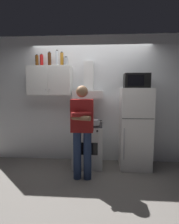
{
  "coord_description": "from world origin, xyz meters",
  "views": [
    {
      "loc": [
        0.26,
        -3.5,
        1.58
      ],
      "look_at": [
        0.0,
        0.0,
        1.15
      ],
      "focal_mm": 30.12,
      "sensor_mm": 36.0,
      "label": 1
    }
  ],
  "objects": [
    {
      "name": "refrigerator",
      "position": [
        0.9,
        0.25,
        0.8
      ],
      "size": [
        0.6,
        0.62,
        1.6
      ],
      "color": "white",
      "rests_on": "ground_plane"
    },
    {
      "name": "bottle_beer_brown",
      "position": [
        -1.13,
        0.41,
        2.16
      ],
      "size": [
        0.07,
        0.07,
        0.24
      ],
      "color": "brown",
      "rests_on": "upper_cabinet"
    },
    {
      "name": "bottle_vodka_clear",
      "position": [
        -0.69,
        0.39,
        2.2
      ],
      "size": [
        0.07,
        0.07,
        0.32
      ],
      "color": "silver",
      "rests_on": "upper_cabinet"
    },
    {
      "name": "microwave",
      "position": [
        0.9,
        0.27,
        1.74
      ],
      "size": [
        0.48,
        0.37,
        0.28
      ],
      "color": "black",
      "rests_on": "refrigerator"
    },
    {
      "name": "bottle_soda_red",
      "position": [
        -1.03,
        0.41,
        2.17
      ],
      "size": [
        0.07,
        0.07,
        0.25
      ],
      "color": "red",
      "rests_on": "upper_cabinet"
    },
    {
      "name": "bottle_rum_dark",
      "position": [
        -0.85,
        0.38,
        2.19
      ],
      "size": [
        0.07,
        0.07,
        0.29
      ],
      "color": "#47230F",
      "rests_on": "upper_cabinet"
    },
    {
      "name": "bottle_liquor_amber",
      "position": [
        -0.6,
        0.41,
        2.19
      ],
      "size": [
        0.07,
        0.07,
        0.29
      ],
      "color": "#B7721E",
      "rests_on": "upper_cabinet"
    },
    {
      "name": "ground_plane",
      "position": [
        0.0,
        0.0,
        0.0
      ],
      "size": [
        7.0,
        7.0,
        0.0
      ],
      "primitive_type": "plane",
      "color": "slate"
    },
    {
      "name": "person_standing",
      "position": [
        -0.1,
        -0.36,
        0.9
      ],
      "size": [
        0.38,
        0.33,
        1.64
      ],
      "color": "navy",
      "rests_on": "ground_plane"
    },
    {
      "name": "stove_oven",
      "position": [
        -0.05,
        0.25,
        0.43
      ],
      "size": [
        0.6,
        0.62,
        0.87
      ],
      "color": "white",
      "rests_on": "ground_plane"
    },
    {
      "name": "upper_cabinet",
      "position": [
        -0.85,
        0.37,
        1.75
      ],
      "size": [
        0.9,
        0.37,
        0.6
      ],
      "color": "white"
    },
    {
      "name": "cooking_pot",
      "position": [
        0.08,
        0.13,
        0.93
      ],
      "size": [
        0.32,
        0.22,
        0.11
      ],
      "color": "#B7BABF",
      "rests_on": "stove_oven"
    },
    {
      "name": "back_wall_tiled",
      "position": [
        0.0,
        0.6,
        1.35
      ],
      "size": [
        4.8,
        0.1,
        2.7
      ],
      "primitive_type": "cube",
      "color": "white",
      "rests_on": "ground_plane"
    },
    {
      "name": "bottle_canister_steel",
      "position": [
        -0.51,
        0.36,
        2.14
      ],
      "size": [
        0.09,
        0.09,
        0.18
      ],
      "color": "#B2B5BA",
      "rests_on": "upper_cabinet"
    },
    {
      "name": "range_hood",
      "position": [
        -0.05,
        0.38,
        1.6
      ],
      "size": [
        0.6,
        0.44,
        0.75
      ],
      "color": "white"
    }
  ]
}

